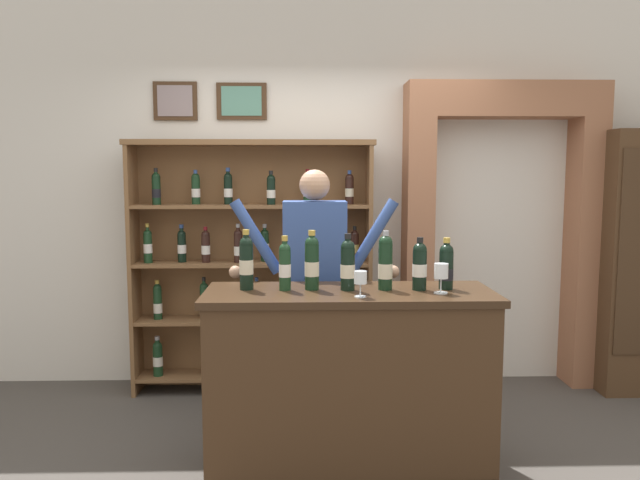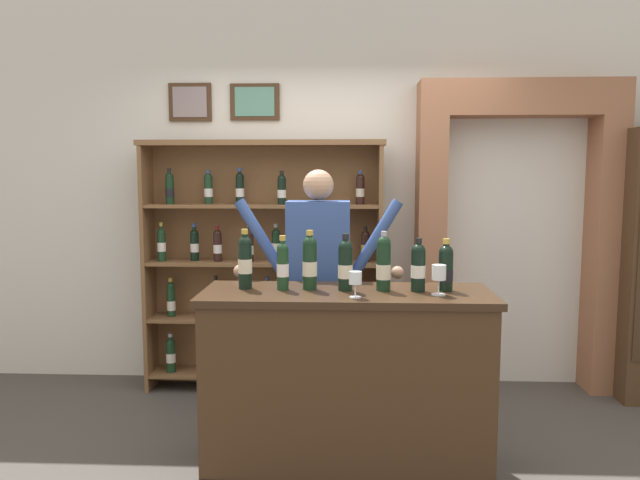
% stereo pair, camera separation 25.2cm
% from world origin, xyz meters
% --- Properties ---
extents(ground_plane, '(14.00, 14.00, 0.02)m').
position_xyz_m(ground_plane, '(0.00, 0.00, -0.01)').
color(ground_plane, '#47423D').
extents(back_wall, '(12.00, 0.19, 3.11)m').
position_xyz_m(back_wall, '(-0.00, 1.63, 1.56)').
color(back_wall, silver).
rests_on(back_wall, ground).
extents(wine_shelf, '(1.83, 0.30, 1.91)m').
position_xyz_m(wine_shelf, '(-0.55, 1.33, 1.01)').
color(wine_shelf, brown).
rests_on(wine_shelf, ground).
extents(archway_doorway, '(1.52, 0.45, 2.35)m').
position_xyz_m(archway_doorway, '(1.38, 1.49, 1.31)').
color(archway_doorway, '#9E6647').
rests_on(archway_doorway, ground).
extents(tasting_counter, '(1.58, 0.58, 1.03)m').
position_xyz_m(tasting_counter, '(0.09, -0.00, 0.52)').
color(tasting_counter, '#422B19').
rests_on(tasting_counter, ground).
extents(shopkeeper, '(1.07, 0.22, 1.69)m').
position_xyz_m(shopkeeper, '(-0.09, 0.52, 1.04)').
color(shopkeeper, '#2D3347').
rests_on(shopkeeper, ground).
extents(tasting_bottle_prosecco, '(0.08, 0.08, 0.33)m').
position_xyz_m(tasting_bottle_prosecco, '(-0.47, 0.05, 1.19)').
color(tasting_bottle_prosecco, black).
rests_on(tasting_bottle_prosecco, tasting_counter).
extents(tasting_bottle_bianco, '(0.07, 0.07, 0.30)m').
position_xyz_m(tasting_bottle_bianco, '(-0.26, 0.03, 1.17)').
color(tasting_bottle_bianco, '#19381E').
rests_on(tasting_bottle_bianco, tasting_counter).
extents(tasting_bottle_grappa, '(0.08, 0.08, 0.33)m').
position_xyz_m(tasting_bottle_grappa, '(-0.11, 0.04, 1.19)').
color(tasting_bottle_grappa, black).
rests_on(tasting_bottle_grappa, tasting_counter).
extents(tasting_bottle_vin_santo, '(0.08, 0.08, 0.31)m').
position_xyz_m(tasting_bottle_vin_santo, '(0.08, 0.02, 1.18)').
color(tasting_bottle_vin_santo, black).
rests_on(tasting_bottle_vin_santo, tasting_counter).
extents(tasting_bottle_riserva, '(0.08, 0.08, 0.33)m').
position_xyz_m(tasting_bottle_riserva, '(0.29, 0.03, 1.18)').
color(tasting_bottle_riserva, black).
rests_on(tasting_bottle_riserva, tasting_counter).
extents(tasting_bottle_super_tuscan, '(0.08, 0.08, 0.29)m').
position_xyz_m(tasting_bottle_super_tuscan, '(0.48, 0.02, 1.17)').
color(tasting_bottle_super_tuscan, black).
rests_on(tasting_bottle_super_tuscan, tasting_counter).
extents(tasting_bottle_rosso, '(0.08, 0.08, 0.29)m').
position_xyz_m(tasting_bottle_rosso, '(0.63, 0.04, 1.16)').
color(tasting_bottle_rosso, black).
rests_on(tasting_bottle_rosso, tasting_counter).
extents(wine_glass_right, '(0.07, 0.07, 0.14)m').
position_xyz_m(wine_glass_right, '(0.13, -0.17, 1.13)').
color(wine_glass_right, silver).
rests_on(wine_glass_right, tasting_counter).
extents(wine_glass_center, '(0.08, 0.08, 0.16)m').
position_xyz_m(wine_glass_center, '(0.57, -0.08, 1.14)').
color(wine_glass_center, silver).
rests_on(wine_glass_center, tasting_counter).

